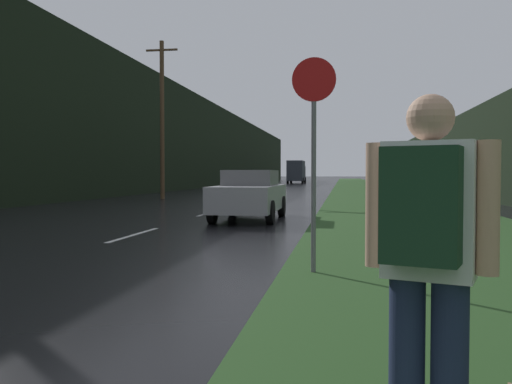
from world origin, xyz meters
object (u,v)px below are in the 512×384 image
stop_sign (314,146)px  hitchhiker_with_backpack (427,255)px  car_passing_near (250,194)px  delivery_truck (296,172)px

stop_sign → hitchhiker_with_backpack: bearing=-80.9°
stop_sign → car_passing_near: bearing=105.4°
hitchhiker_with_backpack → car_passing_near: (-3.21, 13.70, -0.25)m
stop_sign → car_passing_near: (-2.40, 8.71, -1.03)m
stop_sign → delivery_truck: bearing=95.0°
stop_sign → car_passing_near: 9.09m
car_passing_near → delivery_truck: size_ratio=0.60×
stop_sign → delivery_truck: 71.77m
stop_sign → hitchhiker_with_backpack: 5.12m
car_passing_near → stop_sign: bearing=105.4°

